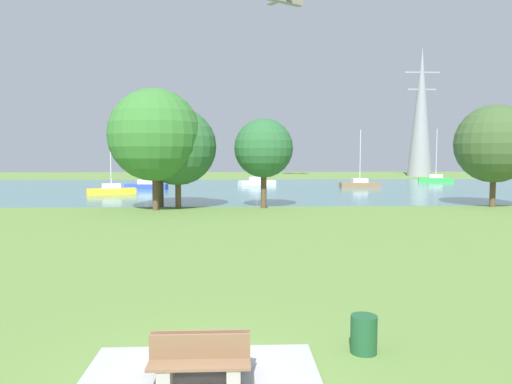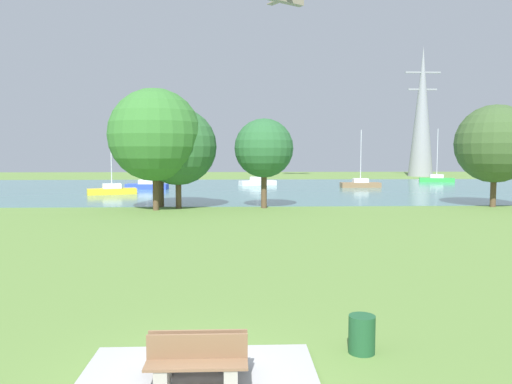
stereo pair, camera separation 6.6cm
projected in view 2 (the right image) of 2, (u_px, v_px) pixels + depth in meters
ground_plane at (225, 221)px, 30.92m from camera, size 160.00×160.00×0.00m
concrete_pad at (198, 383)px, 9.00m from camera, size 4.40×3.20×0.10m
bench_facing_water at (199, 354)px, 9.24m from camera, size 1.80×0.48×0.89m
bench_facing_inland at (197, 367)px, 8.70m from camera, size 1.80×0.48×0.89m
litter_bin at (362, 334)px, 10.44m from camera, size 0.56×0.56×0.80m
water_surface at (230, 189)px, 58.81m from camera, size 140.00×40.00×0.02m
sailboat_yellow at (112, 190)px, 50.36m from camera, size 5.03×3.00×6.48m
sailboat_white at (258, 182)px, 64.87m from camera, size 5.03×3.01×6.77m
sailboat_green at (437, 179)px, 71.91m from camera, size 5.03×2.88×7.68m
sailboat_brown at (360, 184)px, 60.60m from camera, size 4.83×1.60×7.00m
sailboat_blue at (147, 185)px, 57.73m from camera, size 4.93×1.98×7.10m
tree_east_far at (155, 135)px, 36.20m from camera, size 6.77×6.77×8.92m
tree_west_near at (160, 141)px, 38.44m from camera, size 5.84×5.84×8.11m
tree_east_near at (178, 147)px, 37.47m from camera, size 5.84×5.84×7.62m
tree_mid_shore at (264, 148)px, 37.74m from camera, size 4.50×4.50×6.83m
tree_west_far at (495, 144)px, 38.44m from camera, size 6.05×6.05×7.96m
electricity_pylon at (422, 112)px, 89.29m from camera, size 6.40×4.40×23.25m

